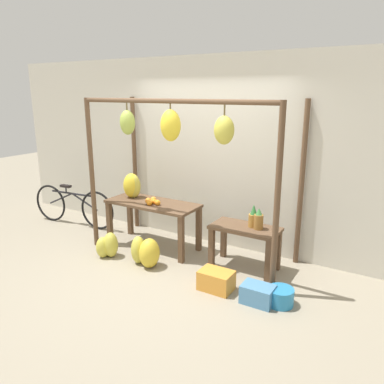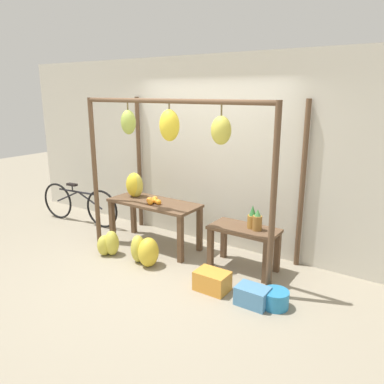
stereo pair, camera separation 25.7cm
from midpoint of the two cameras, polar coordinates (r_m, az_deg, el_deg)
name	(u,v)px [view 2 (the right image)]	position (r m, az deg, el deg)	size (l,w,h in m)	color
ground_plane	(156,274)	(4.96, -3.99, -12.44)	(20.00, 20.00, 0.00)	gray
shop_wall_back	(213,153)	(5.63, 4.53, 5.96)	(8.00, 0.08, 2.80)	beige
stall_awning	(181,147)	(4.85, -0.18, 6.83)	(2.88, 1.13, 2.21)	brown
display_table_main	(154,209)	(5.60, -4.47, -2.67)	(1.40, 0.58, 0.71)	brown
display_table_side	(244,237)	(4.97, 9.39, -6.85)	(0.89, 0.46, 0.58)	brown
banana_pile_on_table	(135,185)	(5.80, -7.42, 1.05)	(0.34, 0.33, 0.38)	gold
orange_pile	(154,201)	(5.46, -4.52, -1.34)	(0.24, 0.24, 0.10)	orange
pineapple_cluster	(255,220)	(4.86, 11.03, -4.18)	(0.21, 0.16, 0.31)	#A3702D
banana_pile_ground_left	(109,244)	(5.54, -11.24, -7.80)	(0.34, 0.33, 0.36)	gold
banana_pile_ground_right	(145,251)	(5.15, -5.78, -8.93)	(0.50, 0.33, 0.41)	gold
fruit_crate_white	(212,281)	(4.56, 4.75, -13.37)	(0.39, 0.28, 0.24)	orange
blue_bucket	(275,299)	(4.37, 14.32, -15.54)	(0.29, 0.29, 0.19)	teal
parked_bicycle	(79,204)	(6.92, -15.84, -1.76)	(1.71, 0.22, 0.71)	black
fruit_crate_purple	(252,296)	(4.35, 10.94, -15.30)	(0.35, 0.25, 0.21)	#4C84B2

